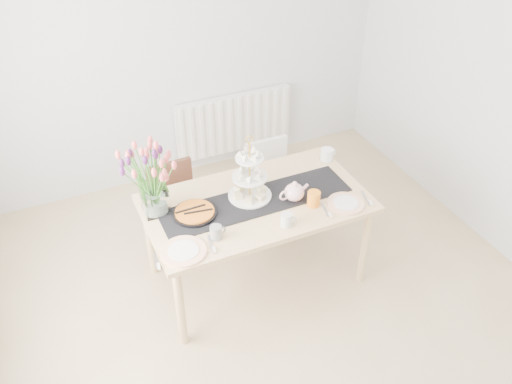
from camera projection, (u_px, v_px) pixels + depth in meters
name	position (u px, v px, depth m)	size (l,w,h in m)	color
room_shell	(295.00, 182.00, 3.14)	(4.50, 4.50, 4.50)	tan
radiator	(234.00, 123.00, 5.42)	(1.20, 0.08, 0.60)	white
dining_table	(256.00, 210.00, 3.94)	(1.60, 0.90, 0.75)	tan
chair_brown	(176.00, 202.00, 4.40)	(0.41, 0.41, 0.76)	#3A1D15
chair_white	(271.00, 178.00, 4.67)	(0.40, 0.40, 0.76)	silver
table_runner	(256.00, 201.00, 3.89)	(1.40, 0.35, 0.01)	black
tulip_vase	(151.00, 171.00, 3.60)	(0.63, 0.63, 0.54)	silver
cake_stand	(250.00, 182.00, 3.86)	(0.32, 0.32, 0.46)	gold
teapot	(294.00, 192.00, 3.86)	(0.23, 0.19, 0.15)	white
cream_jug	(327.00, 155.00, 4.30)	(0.10, 0.10, 0.10)	white
tart_tin	(195.00, 213.00, 3.76)	(0.31, 0.31, 0.04)	black
mug_grey	(216.00, 232.00, 3.55)	(0.08, 0.08, 0.10)	gray
mug_white	(286.00, 220.00, 3.65)	(0.08, 0.08, 0.10)	silver
mug_orange	(314.00, 199.00, 3.83)	(0.09, 0.09, 0.11)	orange
plate_left	(184.00, 251.00, 3.46)	(0.30, 0.30, 0.02)	white
plate_right	(346.00, 203.00, 3.86)	(0.27, 0.27, 0.01)	white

